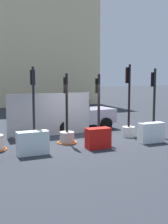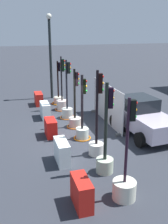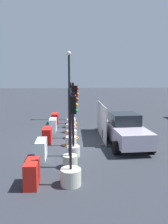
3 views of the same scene
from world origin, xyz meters
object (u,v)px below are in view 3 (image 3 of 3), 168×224
Objects in this scene: construction_barrier_0 at (55,118)px; construction_barrier_2 at (47,135)px; construction_barrier_1 at (53,125)px; traffic_light_3 at (72,130)px; construction_barrier_4 at (32,173)px; traffic_light_5 at (74,141)px; traffic_light_4 at (71,136)px; construction_barrier_3 at (41,149)px; traffic_light_1 at (71,120)px; traffic_light_6 at (70,151)px; traffic_light_2 at (71,124)px; car_silver_hatchback at (126,131)px; street_lamp_post at (69,81)px; traffic_light_0 at (72,118)px; traffic_light_7 at (71,171)px.

construction_barrier_0 is 1.12× the size of construction_barrier_2.
construction_barrier_2 is (2.61, -0.11, -0.02)m from construction_barrier_1.
traffic_light_3 is 2.21m from construction_barrier_1.
construction_barrier_1 is 1.20× the size of construction_barrier_2.
construction_barrier_4 is (5.20, 0.04, 0.03)m from construction_barrier_2.
traffic_light_3 is at bearing 120.27° from construction_barrier_2.
traffic_light_5 is at bearing 15.30° from construction_barrier_1.
traffic_light_4 is at bearing 20.44° from construction_barrier_1.
construction_barrier_2 is at bearing -179.84° from construction_barrier_3.
traffic_light_1 is 4.04m from construction_barrier_2.
traffic_light_4 is at bearing -175.71° from traffic_light_5.
traffic_light_5 is at bearing 173.83° from traffic_light_6.
traffic_light_3 is 2.57× the size of construction_barrier_1.
traffic_light_2 is 3.34× the size of construction_barrier_2.
construction_barrier_3 is at bearing -22.10° from traffic_light_3.
construction_barrier_1 reaches higher than construction_barrier_0.
traffic_light_2 is 0.95× the size of traffic_light_5.
construction_barrier_3 is at bearing -1.14° from construction_barrier_1.
traffic_light_2 is (1.56, -0.03, 0.05)m from traffic_light_1.
construction_barrier_3 is 2.63m from construction_barrier_4.
construction_barrier_4 is (9.02, -1.29, -0.07)m from traffic_light_1.
construction_barrier_2 reaches higher than construction_barrier_0.
traffic_light_3 is 0.87× the size of traffic_light_5.
traffic_light_2 reaches higher than car_silver_hatchback.
construction_barrier_3 is 9.83m from street_lamp_post.
traffic_light_2 is at bearing 1.54° from street_lamp_post.
construction_barrier_4 is at bearing 0.71° from construction_barrier_3.
construction_barrier_1 is at bearing 1.02° from construction_barrier_0.
street_lamp_post is at bearing 143.24° from construction_barrier_0.
traffic_light_0 is 0.87× the size of traffic_light_6.
traffic_light_6 is 2.01m from construction_barrier_4.
traffic_light_7 is 1.32m from construction_barrier_4.
traffic_light_0 is 0.90× the size of traffic_light_7.
car_silver_hatchback is (-4.39, 2.91, 0.31)m from traffic_light_7.
street_lamp_post is (-9.33, 1.18, 2.87)m from construction_barrier_3.
traffic_light_3 is 1.50m from traffic_light_4.
traffic_light_5 is 1.51m from construction_barrier_3.
construction_barrier_4 is (-0.02, -1.32, -0.07)m from traffic_light_7.
traffic_light_4 is at bearing 0.08° from traffic_light_1.
traffic_light_1 is at bearing -179.87° from traffic_light_7.
construction_barrier_2 is at bearing -0.69° from construction_barrier_0.
traffic_light_2 is 5.27m from street_lamp_post.
construction_barrier_1 is at bearing -26.22° from traffic_light_0.
construction_barrier_0 is at bearing -167.87° from traffic_light_4.
traffic_light_4 reaches higher than construction_barrier_2.
construction_barrier_3 is (4.83, -1.30, -0.13)m from traffic_light_2.
street_lamp_post is (-1.61, -0.18, 2.89)m from traffic_light_0.
traffic_light_3 is 4.49m from traffic_light_6.
traffic_light_6 is at bearing 50.01° from construction_barrier_3.
construction_barrier_3 is 1.13× the size of construction_barrier_4.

